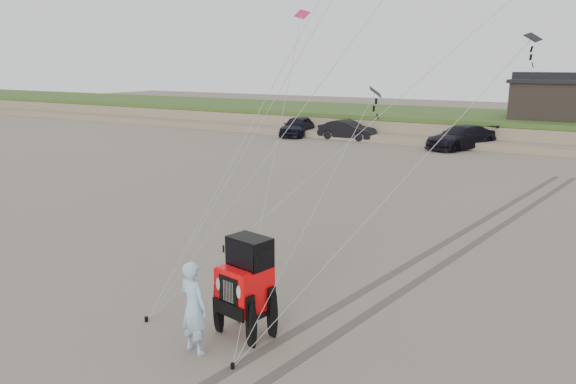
{
  "coord_description": "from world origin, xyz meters",
  "views": [
    {
      "loc": [
        6.27,
        -8.76,
        5.77
      ],
      "look_at": [
        -0.74,
        3.0,
        2.6
      ],
      "focal_mm": 35.0,
      "sensor_mm": 36.0,
      "label": 1
    }
  ],
  "objects_px": {
    "truck_a": "(297,126)",
    "truck_c": "(461,137)",
    "truck_b": "(347,130)",
    "cabin": "(558,98)",
    "man": "(194,307)",
    "jeep": "(245,297)"
  },
  "relations": [
    {
      "from": "cabin",
      "to": "truck_c",
      "type": "distance_m",
      "value": 9.0
    },
    {
      "from": "truck_b",
      "to": "cabin",
      "type": "bearing_deg",
      "value": -65.53
    },
    {
      "from": "truck_b",
      "to": "jeep",
      "type": "relative_size",
      "value": 0.95
    },
    {
      "from": "truck_b",
      "to": "man",
      "type": "height_order",
      "value": "man"
    },
    {
      "from": "cabin",
      "to": "truck_a",
      "type": "xyz_separation_m",
      "value": [
        -18.05,
        -6.82,
        -2.45
      ]
    },
    {
      "from": "truck_c",
      "to": "man",
      "type": "height_order",
      "value": "man"
    },
    {
      "from": "truck_a",
      "to": "jeep",
      "type": "xyz_separation_m",
      "value": [
        15.8,
        -29.81,
        0.08
      ]
    },
    {
      "from": "truck_b",
      "to": "man",
      "type": "relative_size",
      "value": 2.28
    },
    {
      "from": "truck_c",
      "to": "jeep",
      "type": "height_order",
      "value": "jeep"
    },
    {
      "from": "cabin",
      "to": "truck_c",
      "type": "bearing_deg",
      "value": -125.73
    },
    {
      "from": "cabin",
      "to": "man",
      "type": "xyz_separation_m",
      "value": [
        -2.71,
        -37.75,
        -2.27
      ]
    },
    {
      "from": "cabin",
      "to": "truck_c",
      "type": "height_order",
      "value": "cabin"
    },
    {
      "from": "truck_b",
      "to": "truck_c",
      "type": "height_order",
      "value": "truck_c"
    },
    {
      "from": "truck_b",
      "to": "truck_a",
      "type": "bearing_deg",
      "value": 93.14
    },
    {
      "from": "jeep",
      "to": "truck_b",
      "type": "bearing_deg",
      "value": 122.56
    },
    {
      "from": "truck_c",
      "to": "man",
      "type": "xyz_separation_m",
      "value": [
        2.34,
        -30.72,
        0.17
      ]
    },
    {
      "from": "cabin",
      "to": "man",
      "type": "distance_m",
      "value": 37.91
    },
    {
      "from": "truck_a",
      "to": "truck_c",
      "type": "xyz_separation_m",
      "value": [
        12.99,
        -0.21,
        0.01
      ]
    },
    {
      "from": "cabin",
      "to": "man",
      "type": "bearing_deg",
      "value": -94.11
    },
    {
      "from": "man",
      "to": "cabin",
      "type": "bearing_deg",
      "value": -83.79
    },
    {
      "from": "truck_a",
      "to": "truck_c",
      "type": "bearing_deg",
      "value": -10.64
    },
    {
      "from": "truck_a",
      "to": "man",
      "type": "xyz_separation_m",
      "value": [
        15.33,
        -30.93,
        0.18
      ]
    }
  ]
}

